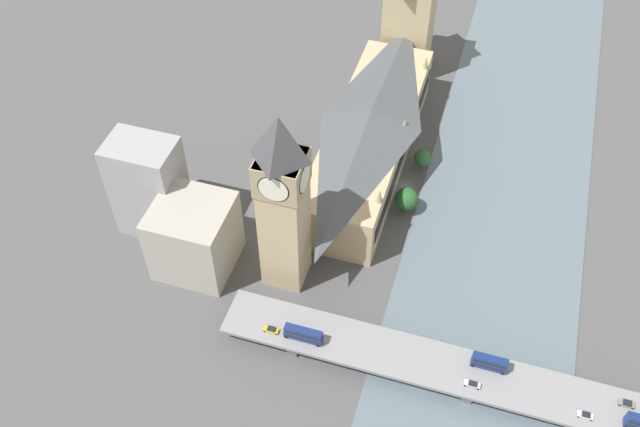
{
  "coord_description": "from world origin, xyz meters",
  "views": [
    {
      "loc": [
        -23.38,
        180.31,
        184.99
      ],
      "look_at": [
        20.89,
        37.15,
        17.49
      ],
      "focal_mm": 40.0,
      "sensor_mm": 36.0,
      "label": 1
    }
  ],
  "objects_px": {
    "clock_tower": "(283,198)",
    "car_northbound_mid": "(271,330)",
    "car_southbound_lead": "(472,384)",
    "victoria_tower": "(409,17)",
    "car_southbound_mid": "(585,415)",
    "car_northbound_tail": "(627,403)",
    "double_decker_bus_mid": "(303,334)",
    "parliament_hall": "(370,137)",
    "double_decker_bus_lead": "(490,362)",
    "road_bridge": "(472,376)"
  },
  "relations": [
    {
      "from": "road_bridge",
      "to": "car_northbound_tail",
      "type": "xyz_separation_m",
      "value": [
        -41.54,
        -3.02,
        1.75
      ]
    },
    {
      "from": "double_decker_bus_lead",
      "to": "road_bridge",
      "type": "bearing_deg",
      "value": 40.64
    },
    {
      "from": "car_northbound_mid",
      "to": "car_southbound_mid",
      "type": "xyz_separation_m",
      "value": [
        -89.83,
        0.34,
        -0.1
      ]
    },
    {
      "from": "clock_tower",
      "to": "double_decker_bus_lead",
      "type": "height_order",
      "value": "clock_tower"
    },
    {
      "from": "clock_tower",
      "to": "car_northbound_mid",
      "type": "relative_size",
      "value": 14.61
    },
    {
      "from": "victoria_tower",
      "to": "car_southbound_mid",
      "type": "relative_size",
      "value": 12.38
    },
    {
      "from": "road_bridge",
      "to": "parliament_hall",
      "type": "bearing_deg",
      "value": -57.62
    },
    {
      "from": "car_northbound_tail",
      "to": "victoria_tower",
      "type": "bearing_deg",
      "value": -56.25
    },
    {
      "from": "clock_tower",
      "to": "car_southbound_mid",
      "type": "xyz_separation_m",
      "value": [
        -93.84,
        25.81,
        -29.26
      ]
    },
    {
      "from": "parliament_hall",
      "to": "car_northbound_mid",
      "type": "relative_size",
      "value": 21.19
    },
    {
      "from": "double_decker_bus_lead",
      "to": "car_northbound_mid",
      "type": "xyz_separation_m",
      "value": [
        62.73,
        6.82,
        -1.97
      ]
    },
    {
      "from": "parliament_hall",
      "to": "double_decker_bus_mid",
      "type": "bearing_deg",
      "value": 91.34
    },
    {
      "from": "clock_tower",
      "to": "road_bridge",
      "type": "height_order",
      "value": "clock_tower"
    },
    {
      "from": "road_bridge",
      "to": "car_southbound_lead",
      "type": "bearing_deg",
      "value": 98.09
    },
    {
      "from": "road_bridge",
      "to": "car_northbound_mid",
      "type": "relative_size",
      "value": 32.56
    },
    {
      "from": "clock_tower",
      "to": "double_decker_bus_mid",
      "type": "height_order",
      "value": "clock_tower"
    },
    {
      "from": "victoria_tower",
      "to": "clock_tower",
      "type": "bearing_deg",
      "value": 84.32
    },
    {
      "from": "parliament_hall",
      "to": "car_northbound_tail",
      "type": "distance_m",
      "value": 120.57
    },
    {
      "from": "double_decker_bus_lead",
      "to": "car_southbound_lead",
      "type": "bearing_deg",
      "value": 63.85
    },
    {
      "from": "victoria_tower",
      "to": "double_decker_bus_mid",
      "type": "xyz_separation_m",
      "value": [
        -2.01,
        144.67,
        -15.8
      ]
    },
    {
      "from": "parliament_hall",
      "to": "road_bridge",
      "type": "height_order",
      "value": "parliament_hall"
    },
    {
      "from": "double_decker_bus_mid",
      "to": "car_southbound_lead",
      "type": "xyz_separation_m",
      "value": [
        -49.43,
        0.37,
        -1.98
      ]
    },
    {
      "from": "road_bridge",
      "to": "car_northbound_tail",
      "type": "height_order",
      "value": "car_northbound_tail"
    },
    {
      "from": "clock_tower",
      "to": "car_southbound_lead",
      "type": "height_order",
      "value": "clock_tower"
    },
    {
      "from": "road_bridge",
      "to": "car_southbound_mid",
      "type": "height_order",
      "value": "car_southbound_mid"
    },
    {
      "from": "double_decker_bus_lead",
      "to": "double_decker_bus_mid",
      "type": "distance_m",
      "value": 53.28
    },
    {
      "from": "double_decker_bus_mid",
      "to": "parliament_hall",
      "type": "bearing_deg",
      "value": -88.66
    },
    {
      "from": "clock_tower",
      "to": "road_bridge",
      "type": "xyz_separation_m",
      "value": [
        -62.8,
        22.03,
        -30.96
      ]
    },
    {
      "from": "road_bridge",
      "to": "car_southbound_mid",
      "type": "xyz_separation_m",
      "value": [
        -31.04,
        3.78,
        1.7
      ]
    },
    {
      "from": "clock_tower",
      "to": "car_northbound_mid",
      "type": "bearing_deg",
      "value": 98.96
    },
    {
      "from": "double_decker_bus_mid",
      "to": "car_northbound_mid",
      "type": "relative_size",
      "value": 2.54
    },
    {
      "from": "road_bridge",
      "to": "double_decker_bus_lead",
      "type": "distance_m",
      "value": 6.42
    },
    {
      "from": "parliament_hall",
      "to": "double_decker_bus_lead",
      "type": "relative_size",
      "value": 9.38
    },
    {
      "from": "parliament_hall",
      "to": "double_decker_bus_lead",
      "type": "bearing_deg",
      "value": 125.5
    },
    {
      "from": "double_decker_bus_lead",
      "to": "clock_tower",
      "type": "bearing_deg",
      "value": -15.61
    },
    {
      "from": "clock_tower",
      "to": "double_decker_bus_mid",
      "type": "relative_size",
      "value": 5.75
    },
    {
      "from": "car_southbound_mid",
      "to": "car_northbound_tail",
      "type": "bearing_deg",
      "value": -147.07
    },
    {
      "from": "car_northbound_tail",
      "to": "car_southbound_mid",
      "type": "relative_size",
      "value": 1.03
    },
    {
      "from": "victoria_tower",
      "to": "double_decker_bus_lead",
      "type": "xyz_separation_m",
      "value": [
        -54.87,
        138.06,
        -15.74
      ]
    },
    {
      "from": "clock_tower",
      "to": "car_southbound_mid",
      "type": "relative_size",
      "value": 15.65
    },
    {
      "from": "car_northbound_mid",
      "to": "victoria_tower",
      "type": "bearing_deg",
      "value": -93.1
    },
    {
      "from": "clock_tower",
      "to": "car_northbound_tail",
      "type": "relative_size",
      "value": 15.19
    },
    {
      "from": "double_decker_bus_lead",
      "to": "car_northbound_tail",
      "type": "bearing_deg",
      "value": 179.45
    },
    {
      "from": "victoria_tower",
      "to": "car_southbound_mid",
      "type": "distance_m",
      "value": 167.71
    },
    {
      "from": "double_decker_bus_mid",
      "to": "car_northbound_tail",
      "type": "height_order",
      "value": "double_decker_bus_mid"
    },
    {
      "from": "parliament_hall",
      "to": "car_northbound_tail",
      "type": "relative_size",
      "value": 22.02
    },
    {
      "from": "victoria_tower",
      "to": "car_southbound_mid",
      "type": "bearing_deg",
      "value": 119.44
    },
    {
      "from": "clock_tower",
      "to": "car_northbound_tail",
      "type": "xyz_separation_m",
      "value": [
        -104.35,
        19.01,
        -29.21
      ]
    },
    {
      "from": "car_northbound_tail",
      "to": "car_northbound_mid",
      "type": "bearing_deg",
      "value": 3.69
    },
    {
      "from": "double_decker_bus_lead",
      "to": "car_southbound_mid",
      "type": "xyz_separation_m",
      "value": [
        -27.1,
        7.16,
        -2.07
      ]
    }
  ]
}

